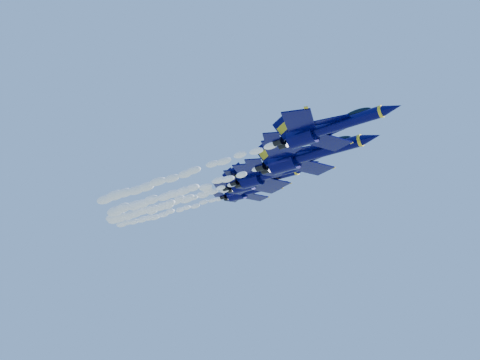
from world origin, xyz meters
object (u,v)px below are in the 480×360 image
Objects in this scene: jet_fifth at (250,191)px; jet_fourth at (260,180)px; jet_third at (268,174)px; jet_second at (307,155)px; jet_lead at (326,128)px.

jet_fourth is at bearing -44.25° from jet_fifth.
jet_fifth reaches higher than jet_third.
jet_third is 17.18m from jet_fifth.
jet_fifth is (-24.91, 20.08, 5.49)m from jet_second.
jet_fourth reaches higher than jet_third.
jet_third reaches higher than jet_second.
jet_fifth is at bearing 141.13° from jet_second.
jet_lead is at bearing -41.14° from jet_fourth.
jet_third is (-20.20, 17.79, 4.44)m from jet_lead.
jet_fifth is at bearing 137.18° from jet_third.
jet_lead is 33.20m from jet_fourth.
jet_lead is 27.28m from jet_third.
jet_fifth is at bearing 135.75° from jet_fourth.
jet_fifth reaches higher than jet_second.
jet_second is 1.02× the size of jet_fourth.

